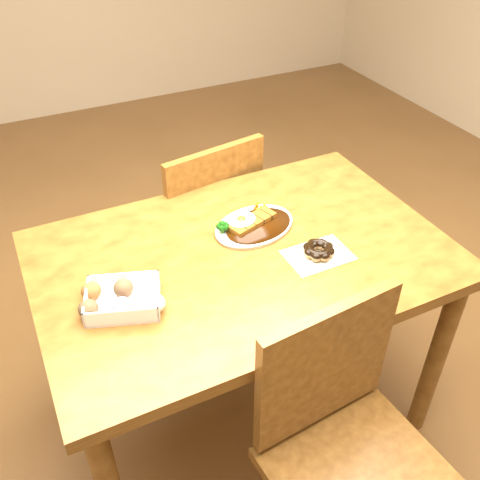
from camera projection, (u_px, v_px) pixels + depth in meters
name	position (u px, v px, depth m)	size (l,w,h in m)	color
ground	(243.00, 406.00, 2.03)	(6.00, 6.00, 0.00)	brown
table	(243.00, 277.00, 1.63)	(1.20, 0.80, 0.75)	#532E10
chair_far	(200.00, 225.00, 2.14)	(0.48, 0.48, 0.87)	#532E10
chair_near	(348.00, 449.00, 1.37)	(0.45, 0.45, 0.87)	#532E10
katsu_curry_plate	(253.00, 224.00, 1.66)	(0.30, 0.25, 0.05)	white
donut_box	(121.00, 299.00, 1.38)	(0.23, 0.20, 0.05)	white
pon_de_ring	(319.00, 250.00, 1.55)	(0.19, 0.13, 0.04)	silver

